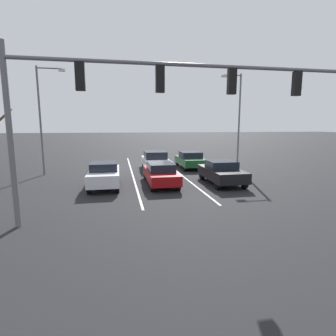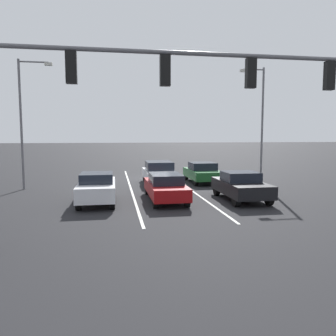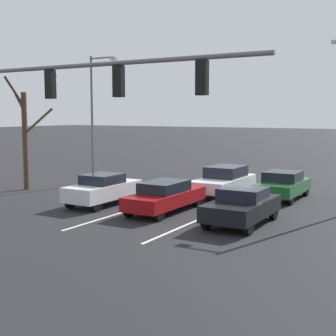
% 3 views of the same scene
% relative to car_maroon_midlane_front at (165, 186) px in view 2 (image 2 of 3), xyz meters
% --- Properties ---
extents(ground_plane, '(240.00, 240.00, 0.00)m').
position_rel_car_maroon_midlane_front_xyz_m(ground_plane, '(-0.23, -7.89, -0.71)').
color(ground_plane, black).
extents(lane_stripe_left_divider, '(0.12, 18.81, 0.01)m').
position_rel_car_maroon_midlane_front_xyz_m(lane_stripe_left_divider, '(-2.00, -4.49, -0.71)').
color(lane_stripe_left_divider, silver).
rests_on(lane_stripe_left_divider, ground_plane).
extents(lane_stripe_center_divider, '(0.12, 18.81, 0.01)m').
position_rel_car_maroon_midlane_front_xyz_m(lane_stripe_center_divider, '(1.54, -4.49, -0.71)').
color(lane_stripe_center_divider, silver).
rests_on(lane_stripe_center_divider, ground_plane).
extents(car_maroon_midlane_front, '(1.71, 4.63, 1.37)m').
position_rel_car_maroon_midlane_front_xyz_m(car_maroon_midlane_front, '(0.00, 0.00, 0.00)').
color(car_maroon_midlane_front, maroon).
rests_on(car_maroon_midlane_front, ground_plane).
extents(car_silver_rightlane_front, '(1.74, 4.09, 1.48)m').
position_rel_car_maroon_midlane_front_xyz_m(car_silver_rightlane_front, '(3.38, 0.10, 0.05)').
color(car_silver_rightlane_front, silver).
rests_on(car_silver_rightlane_front, ground_plane).
extents(car_black_leftlane_front, '(1.90, 4.06, 1.44)m').
position_rel_car_maroon_midlane_front_xyz_m(car_black_leftlane_front, '(-3.81, 0.52, 0.02)').
color(car_black_leftlane_front, black).
rests_on(car_black_leftlane_front, ground_plane).
extents(car_white_midlane_second, '(1.95, 4.76, 1.52)m').
position_rel_car_maroon_midlane_front_xyz_m(car_white_midlane_second, '(-0.46, -5.42, 0.07)').
color(car_white_midlane_second, silver).
rests_on(car_white_midlane_second, ground_plane).
extents(car_darkgreen_leftlane_second, '(1.91, 4.07, 1.41)m').
position_rel_car_maroon_midlane_front_xyz_m(car_darkgreen_leftlane_second, '(-3.54, -5.81, 0.01)').
color(car_darkgreen_leftlane_second, '#1E5928').
rests_on(car_darkgreen_leftlane_second, ground_plane).
extents(traffic_signal_gantry, '(12.94, 0.37, 6.38)m').
position_rel_car_maroon_midlane_front_xyz_m(traffic_signal_gantry, '(1.53, 5.90, 4.12)').
color(traffic_signal_gantry, slate).
rests_on(traffic_signal_gantry, ground_plane).
extents(street_lamp_right_shoulder, '(1.99, 0.24, 7.77)m').
position_rel_car_maroon_midlane_front_xyz_m(street_lamp_right_shoulder, '(7.78, -4.78, 3.79)').
color(street_lamp_right_shoulder, slate).
rests_on(street_lamp_right_shoulder, ground_plane).
extents(street_lamp_left_shoulder, '(1.73, 0.24, 7.82)m').
position_rel_car_maroon_midlane_front_xyz_m(street_lamp_left_shoulder, '(-7.33, -5.04, 3.78)').
color(street_lamp_left_shoulder, slate).
rests_on(street_lamp_left_shoulder, ground_plane).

